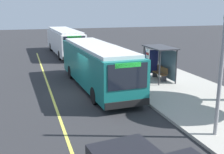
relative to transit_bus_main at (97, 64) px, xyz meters
name	(u,v)px	position (x,y,z in m)	size (l,w,h in m)	color
ground_plane	(87,93)	(1.16, -1.01, -1.62)	(120.00, 120.00, 0.00)	#2B2B2D
sidewalk_curb	(170,85)	(1.16, 4.99, -1.54)	(44.00, 6.40, 0.15)	#A8A399
lane_stripe_center	(52,97)	(1.16, -3.21, -1.61)	(36.00, 0.14, 0.01)	#E0D64C
transit_bus_main	(97,64)	(0.00, 0.00, 0.00)	(10.69, 3.04, 2.95)	#146B66
transit_bus_second	(64,41)	(-15.03, -0.03, 0.00)	(11.69, 2.94, 2.95)	white
bus_shelter	(160,56)	(-0.22, 4.89, 0.30)	(2.90, 1.60, 2.48)	#333338
waiting_bench	(160,73)	(-0.24, 4.95, -0.98)	(1.60, 0.48, 0.95)	brown
route_sign_post	(147,65)	(2.74, 2.47, 0.34)	(0.44, 0.08, 2.80)	#333338
pedestrian_commuter	(143,68)	(0.00, 3.42, -0.50)	(0.24, 0.40, 1.69)	#282D47
utility_pole	(222,60)	(8.94, 2.77, 1.73)	(0.16, 0.16, 6.40)	gray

